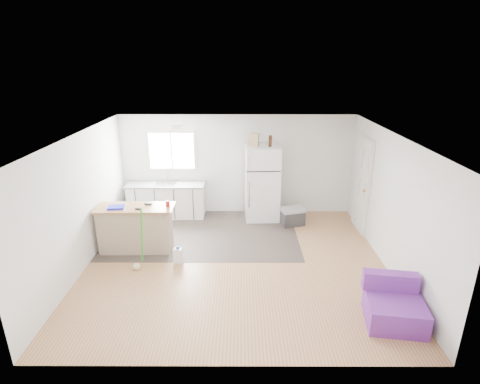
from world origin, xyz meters
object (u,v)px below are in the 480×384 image
object	(u,v)px
purple_seat	(394,306)
bottle_left	(270,141)
refrigerator	(262,183)
cardboard_box	(254,140)
kitchen_cabinets	(167,200)
red_cup	(168,204)
cleaner_jug	(178,256)
peninsula	(136,228)
cooler	(292,216)
blue_tray	(116,207)
bottle_right	(270,141)
mop	(138,257)

from	to	relation	value
purple_seat	bottle_left	xyz separation A→B (m)	(-1.57, 3.67, 1.64)
refrigerator	cardboard_box	size ratio (longest dim) A/B	5.83
kitchen_cabinets	red_cup	bearing A→B (deg)	-77.64
refrigerator	cleaner_jug	bearing A→B (deg)	-131.17
peninsula	red_cup	size ratio (longest dim) A/B	12.58
cardboard_box	kitchen_cabinets	bearing A→B (deg)	176.36
cooler	red_cup	bearing A→B (deg)	-171.17
peninsula	blue_tray	distance (m)	0.57
refrigerator	red_cup	xyz separation A→B (m)	(-1.90, -1.59, 0.11)
purple_seat	cleaner_jug	distance (m)	3.75
peninsula	bottle_right	distance (m)	3.45
kitchen_cabinets	peninsula	xyz separation A→B (m)	(-0.29, -1.70, 0.05)
peninsula	mop	xyz separation A→B (m)	(0.21, -0.72, -0.23)
purple_seat	cardboard_box	world-z (taller)	cardboard_box
red_cup	bottle_right	distance (m)	2.74
bottle_left	peninsula	bearing A→B (deg)	-150.45
purple_seat	bottle_right	bearing A→B (deg)	121.37
peninsula	bottle_left	distance (m)	3.43
mop	red_cup	xyz separation A→B (m)	(0.45, 0.73, 0.75)
purple_seat	cardboard_box	size ratio (longest dim) A/B	2.97
cooler	red_cup	xyz separation A→B (m)	(-2.59, -1.19, 0.78)
blue_tray	bottle_right	size ratio (longest dim) A/B	1.20
refrigerator	bottle_left	world-z (taller)	bottle_left
refrigerator	mop	xyz separation A→B (m)	(-2.35, -2.32, -0.64)
cardboard_box	red_cup	bearing A→B (deg)	-137.73
purple_seat	bottle_right	world-z (taller)	bottle_right
cleaner_jug	purple_seat	bearing A→B (deg)	-13.10
refrigerator	cooler	size ratio (longest dim) A/B	2.90
mop	blue_tray	bearing A→B (deg)	100.01
cooler	bottle_left	xyz separation A→B (m)	(-0.53, 0.34, 1.67)
blue_tray	bottle_left	bearing A→B (deg)	27.91
cleaner_jug	kitchen_cabinets	bearing A→B (deg)	117.92
bottle_left	bottle_right	xyz separation A→B (m)	(0.01, 0.03, 0.00)
cleaner_jug	mop	distance (m)	0.72
red_cup	cardboard_box	bearing A→B (deg)	42.27
cooler	mop	size ratio (longest dim) A/B	0.49
kitchen_cabinets	blue_tray	bearing A→B (deg)	-108.71
cooler	bottle_right	distance (m)	1.79
cooler	blue_tray	size ratio (longest dim) A/B	2.01
purple_seat	red_cup	world-z (taller)	red_cup
bottle_left	bottle_right	bearing A→B (deg)	76.43
mop	blue_tray	xyz separation A→B (m)	(-0.52, 0.65, 0.71)
purple_seat	bottle_left	size ratio (longest dim) A/B	3.57
cleaner_jug	peninsula	bearing A→B (deg)	162.78
purple_seat	bottle_right	size ratio (longest dim) A/B	3.57
refrigerator	cooler	bearing A→B (deg)	-33.53
cardboard_box	bottle_left	size ratio (longest dim) A/B	1.20
cleaner_jug	mop	size ratio (longest dim) A/B	0.28
kitchen_cabinets	cooler	distance (m)	3.01
cooler	refrigerator	bearing A→B (deg)	133.73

